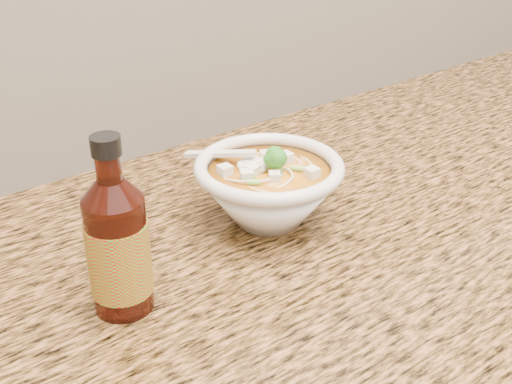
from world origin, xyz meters
TOP-DOWN VIEW (x-y plane):
  - counter_slab at (0.00, 1.68)m, footprint 4.00×0.68m
  - soup_bowl at (-0.07, 1.71)m, footprint 0.18×0.20m
  - hot_sauce_bottle at (-0.30, 1.67)m, footprint 0.07×0.07m

SIDE VIEW (x-z plane):
  - counter_slab at x=0.00m, z-range 0.86..0.90m
  - soup_bowl at x=-0.07m, z-range 0.89..0.99m
  - hot_sauce_bottle at x=-0.30m, z-range 0.88..1.07m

